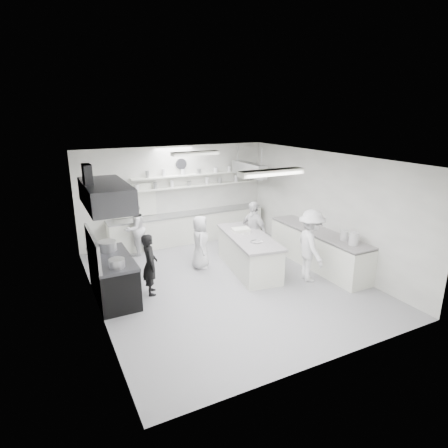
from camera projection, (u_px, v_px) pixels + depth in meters
name	position (u px, v px, depth m)	size (l,w,h in m)	color
floor	(226.00, 282.00, 9.23)	(6.00, 7.00, 0.02)	#95949B
ceiling	(226.00, 158.00, 8.36)	(6.00, 7.00, 0.02)	white
wall_back	(176.00, 194.00, 11.79)	(6.00, 0.04, 3.00)	silver
wall_front	(330.00, 281.00, 5.80)	(6.00, 0.04, 3.00)	silver
wall_left	(93.00, 242.00, 7.50)	(0.04, 7.00, 3.00)	silver
wall_right	(326.00, 209.00, 10.09)	(0.04, 7.00, 3.00)	silver
stove	(114.00, 279.00, 8.32)	(0.80, 1.80, 0.90)	black
exhaust_hood	(106.00, 195.00, 7.77)	(0.85, 2.00, 0.50)	#37373B
back_counter	(189.00, 227.00, 11.96)	(5.00, 0.60, 0.92)	silver
shelf_lower	(198.00, 185.00, 11.91)	(4.20, 0.26, 0.04)	silver
shelf_upper	(197.00, 174.00, 11.81)	(4.20, 0.26, 0.04)	silver
pass_through_window	(135.00, 200.00, 11.23)	(1.30, 0.04, 1.00)	black
wall_clock	(181.00, 164.00, 11.57)	(0.32, 0.32, 0.05)	white
right_counter	(318.00, 249.00, 10.06)	(0.74, 3.30, 0.94)	silver
pot_rack	(249.00, 169.00, 11.48)	(0.30, 1.60, 0.40)	#A5A6A8
light_fixture_front	(272.00, 172.00, 6.84)	(1.30, 0.25, 0.10)	silver
light_fixture_rear	(195.00, 153.00, 9.92)	(1.30, 0.25, 0.10)	silver
prep_island	(248.00, 254.00, 9.81)	(0.90, 2.41, 0.89)	silver
stove_pot	(107.00, 247.00, 8.54)	(0.41, 0.41, 0.28)	#A5A6A8
cook_stove	(150.00, 264.00, 8.44)	(0.52, 0.34, 1.42)	black
cook_back	(134.00, 228.00, 10.74)	(0.77, 0.60, 1.59)	silver
cook_island_left	(200.00, 242.00, 9.88)	(0.69, 0.45, 1.42)	silver
cook_island_right	(253.00, 231.00, 10.40)	(0.98, 0.41, 1.66)	silver
cook_right	(311.00, 246.00, 9.08)	(1.15, 0.66, 1.78)	silver
bowl_island_a	(256.00, 243.00, 9.20)	(0.28, 0.28, 0.07)	#A5A6A8
bowl_island_b	(246.00, 234.00, 9.85)	(0.21, 0.21, 0.07)	silver
bowl_right	(311.00, 227.00, 10.27)	(0.26, 0.26, 0.06)	silver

